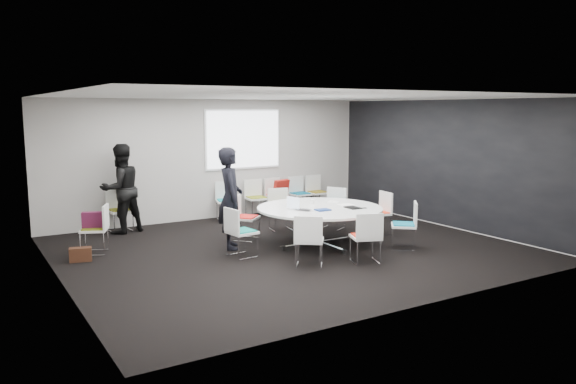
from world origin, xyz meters
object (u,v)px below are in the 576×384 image
chair_ring_g (366,247)px  laptop (304,209)px  chair_ring_b (333,216)px  chair_person_back (120,218)px  chair_spare_left (96,239)px  maroon_bag (94,220)px  chair_ring_a (377,221)px  conference_table (320,216)px  chair_ring_e (241,242)px  brown_bag (81,255)px  chair_ring_c (281,217)px  person_back (121,189)px  chair_ring_h (404,234)px  chair_back_c (277,203)px  chair_back_b (256,205)px  cup (312,202)px  chair_back_a (226,208)px  chair_ring_d (245,226)px  person_main (230,198)px  chair_back_e (317,199)px  chair_ring_f (309,250)px  chair_back_d (300,201)px

chair_ring_g → laptop: (-0.37, 1.35, 0.47)m
chair_ring_b → chair_person_back: size_ratio=1.00×
chair_spare_left → maroon_bag: size_ratio=2.20×
chair_ring_a → laptop: (-1.96, -0.23, 0.47)m
conference_table → chair_ring_b: size_ratio=2.70×
chair_ring_e → brown_bag: size_ratio=2.44×
chair_ring_c → person_back: person_back is taller
chair_ring_h → chair_back_c: same height
chair_back_b → cup: chair_back_b is taller
chair_back_c → chair_person_back: same height
conference_table → chair_back_a: chair_back_a is taller
chair_ring_d → person_main: size_ratio=0.47×
conference_table → chair_back_e: (2.09, 3.15, -0.28)m
chair_ring_b → chair_person_back: bearing=33.1°
chair_ring_e → chair_back_c: bearing=134.3°
chair_back_e → chair_spare_left: 6.11m
chair_back_c → laptop: bearing=63.8°
chair_back_c → chair_ring_h: bearing=89.4°
chair_ring_f → chair_ring_e: bearing=158.6°
person_main → laptop: person_main is taller
chair_ring_b → chair_ring_d: same height
chair_ring_e → maroon_bag: size_ratio=2.20×
chair_back_b → chair_back_e: same height
chair_back_a → chair_spare_left: same height
chair_ring_h → maroon_bag: chair_ring_h is taller
chair_ring_f → cup: size_ratio=9.78×
chair_back_a → brown_bag: (-3.67, -2.03, -0.16)m
chair_back_b → chair_back_e: (1.77, -0.01, 0.00)m
chair_back_b → chair_back_a: bearing=4.9°
conference_table → chair_ring_b: 1.53m
cup → brown_bag: cup is taller
chair_back_b → person_main: person_main is taller
chair_back_e → maroon_bag: chair_back_e is taller
chair_back_b → chair_back_d: size_ratio=1.00×
brown_bag → person_main: bearing=-10.5°
chair_ring_c → chair_ring_b: bearing=165.9°
conference_table → chair_ring_h: 1.61m
chair_ring_g → chair_ring_d: bearing=131.6°
chair_back_d → brown_bag: 6.07m
chair_ring_b → chair_ring_c: same height
laptop → chair_spare_left: bearing=34.3°
chair_ring_g → chair_spare_left: (-3.75, 2.99, 0.00)m
chair_person_back → cup: chair_person_back is taller
chair_ring_f → person_main: bearing=145.0°
chair_back_b → laptop: chair_back_b is taller
chair_ring_a → chair_person_back: (-4.47, 3.06, 0.00)m
chair_ring_c → chair_ring_f: same height
chair_ring_f → person_back: bearing=152.8°
chair_ring_g → chair_back_d: (1.62, 4.63, 0.00)m
chair_ring_h → chair_person_back: size_ratio=1.00×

